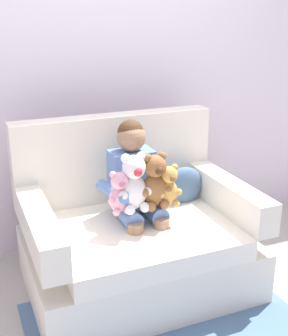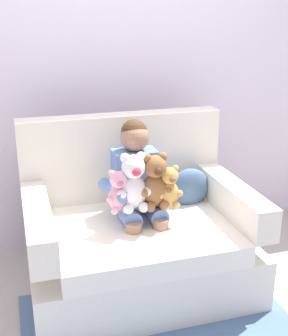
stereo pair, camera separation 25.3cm
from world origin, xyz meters
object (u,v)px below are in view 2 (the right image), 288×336
Objects in this scene: plush_honey at (169,188)px; throw_pillow at (189,188)px; armchair at (137,237)px; plush_brown at (155,183)px; plush_white at (133,184)px; plush_pink at (118,192)px; seated_child at (138,183)px.

throw_pillow is at bearing 62.79° from plush_honey.
plush_honey is at bearing -38.19° from armchair.
plush_white is at bearing -175.62° from plush_brown.
armchair is at bearing 48.48° from plush_pink.
throw_pillow is (0.52, 0.23, -0.12)m from plush_pink.
armchair reaches higher than plush_pink.
plush_white is 1.30× the size of throw_pillow.
throw_pillow is at bearing 18.19° from armchair.
plush_white is 0.52m from throw_pillow.
plush_honey is 0.29m from plush_pink.
plush_white is at bearing -120.70° from seated_child.
plush_brown is 1.31× the size of plush_honey.
plush_white reaches higher than throw_pillow.
plush_brown is 1.26× the size of throw_pillow.
throw_pillow is at bearing 9.37° from seated_child.
plush_pink is (-0.13, -0.10, 0.35)m from armchair.
plush_pink is (-0.21, 0.01, -0.04)m from plush_brown.
armchair is at bearing 156.60° from plush_honey.
armchair is 3.97× the size of plush_brown.
armchair is 3.83× the size of plush_white.
plush_white is at bearing -151.95° from throw_pillow.
plush_pink is at bearing 176.57° from plush_white.
armchair is 0.39m from plush_pink.
plush_brown is 0.97× the size of plush_white.
seated_child reaches higher than plush_white.
plush_pink is 0.73× the size of plush_white.
plush_brown is at bearing -72.10° from seated_child.
plush_honey is (0.14, -0.16, 0.01)m from seated_child.
plush_pink is 0.10m from plush_white.
armchair is at bearing -161.81° from throw_pillow.
armchair reaches higher than plush_brown.
plush_brown is 0.21m from plush_pink.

